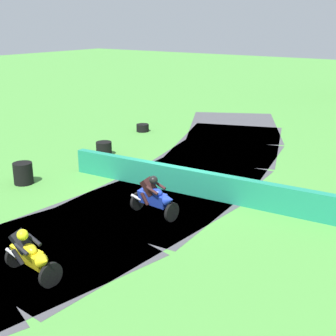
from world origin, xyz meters
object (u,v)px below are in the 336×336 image
object	(u,v)px
tire_stack_mid_a	(23,173)
tire_stack_far	(143,128)
motorcycle_lead_yellow	(30,254)
motorcycle_chase_blue	(154,197)
tire_stack_mid_b	(104,148)

from	to	relation	value
tire_stack_mid_a	tire_stack_far	xyz separation A→B (m)	(-1.56, 9.13, -0.20)
motorcycle_lead_yellow	motorcycle_chase_blue	distance (m)	4.55
motorcycle_lead_yellow	tire_stack_mid_b	xyz separation A→B (m)	(-5.72, 8.72, -0.34)
tire_stack_mid_b	tire_stack_mid_a	bearing A→B (deg)	-87.97
motorcycle_lead_yellow	tire_stack_mid_b	size ratio (longest dim) A/B	2.44
tire_stack_mid_b	tire_stack_far	xyz separation A→B (m)	(-1.40, 4.59, -0.10)
motorcycle_lead_yellow	motorcycle_chase_blue	world-z (taller)	motorcycle_chase_blue
tire_stack_mid_b	tire_stack_far	distance (m)	4.80
motorcycle_lead_yellow	tire_stack_far	distance (m)	15.10
tire_stack_mid_a	tire_stack_mid_b	distance (m)	4.54
motorcycle_lead_yellow	tire_stack_mid_a	size ratio (longest dim) A/B	2.13
motorcycle_chase_blue	tire_stack_mid_a	xyz separation A→B (m)	(-5.77, -0.36, -0.25)
tire_stack_mid_b	tire_stack_far	size ratio (longest dim) A/B	1.04
motorcycle_chase_blue	tire_stack_far	bearing A→B (deg)	129.90
tire_stack_mid_a	motorcycle_chase_blue	bearing A→B (deg)	3.53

